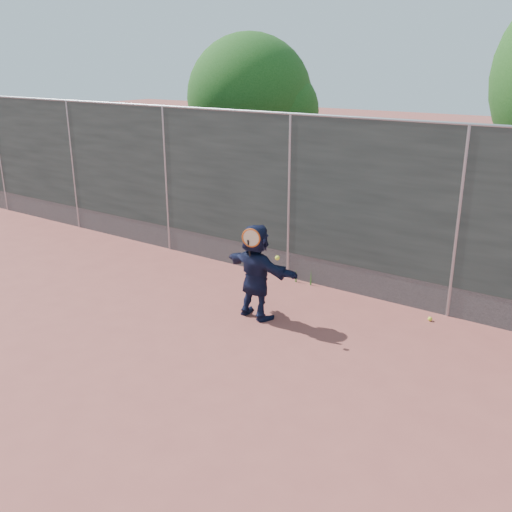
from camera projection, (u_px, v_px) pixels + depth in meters
The scene contains 7 objects.
ground at pixel (157, 350), 8.02m from camera, with size 80.00×80.00×0.00m, color #9E4C42.
player at pixel (256, 271), 8.85m from camera, with size 1.41×0.45×1.52m, color #131834.
ball_ground at pixel (430, 319), 8.92m from camera, with size 0.07×0.07×0.07m, color #DFED34.
fence at pixel (289, 195), 10.22m from camera, with size 20.00×0.06×3.03m.
swing_action at pixel (254, 241), 8.45m from camera, with size 0.69×0.18×0.51m.
tree_left at pixel (256, 101), 13.69m from camera, with size 3.15×3.00×4.53m.
weed_clump at pixel (298, 275), 10.44m from camera, with size 0.68×0.07×0.30m.
Camera 1 is at (5.22, -5.08, 3.86)m, focal length 40.00 mm.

